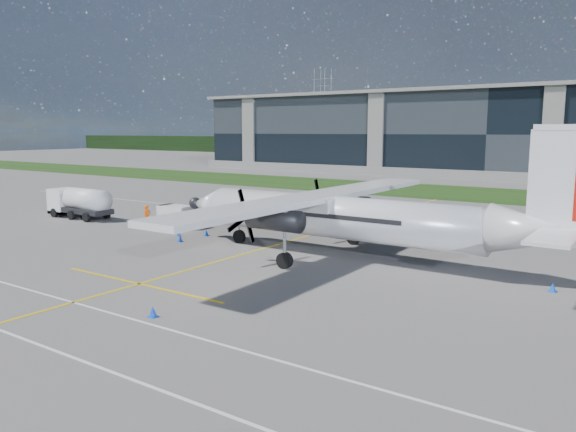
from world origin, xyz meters
The scene contains 15 objects.
ground centered at (0.00, 40.00, 0.00)m, with size 400.00×400.00×0.00m, color #595654.
grass_strip centered at (0.00, 48.00, 0.02)m, with size 400.00×18.00×0.04m, color #183B10.
terminal_building centered at (0.00, 80.00, 7.50)m, with size 120.00×20.00×15.00m, color black.
tree_line centered at (0.00, 140.00, 3.00)m, with size 400.00×6.00×6.00m, color black.
pylon_west centered at (-80.00, 150.00, 15.00)m, with size 9.00×4.60×30.00m, color gray, non-canonical shape.
yellow_taxiway_centerline centered at (3.00, 10.00, 0.01)m, with size 0.20×70.00×0.01m, color yellow.
turboprop_aircraft centered at (9.49, 5.60, 4.25)m, with size 27.30×28.32×8.49m, color white, non-canonical shape.
fuel_tanker_truck centered at (-20.00, 6.30, 1.42)m, with size 7.56×2.46×2.84m, color white, non-canonical shape.
baggage_tug centered at (-8.28, 7.73, 0.94)m, with size 3.13×1.88×1.88m, color silver, non-canonical shape.
ground_crew_person centered at (-10.39, 6.44, 1.08)m, with size 0.88×0.63×2.17m, color #F25907.
safety_cone_fwd centered at (-5.23, 5.00, 0.25)m, with size 0.36×0.36×0.50m, color blue.
safety_cone_nose_stbd centered at (-3.57, 6.36, 0.25)m, with size 0.36×0.36×0.50m, color blue.
safety_cone_tail centered at (21.52, 4.97, 0.25)m, with size 0.36×0.36×0.50m, color blue.
safety_cone_portwing centered at (7.74, -9.27, 0.25)m, with size 0.36×0.36×0.50m, color blue.
safety_cone_nose_port centered at (-3.54, 3.50, 0.25)m, with size 0.36×0.36×0.50m, color blue.
Camera 1 is at (26.14, -25.43, 8.12)m, focal length 35.00 mm.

